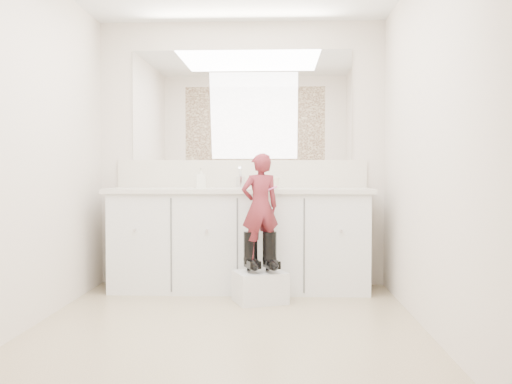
{
  "coord_description": "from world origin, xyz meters",
  "views": [
    {
      "loc": [
        0.34,
        -3.72,
        1.03
      ],
      "look_at": [
        0.16,
        0.77,
        0.87
      ],
      "focal_mm": 40.0,
      "sensor_mm": 36.0,
      "label": 1
    }
  ],
  "objects": [
    {
      "name": "boot_left",
      "position": [
        0.12,
        0.75,
        0.4
      ],
      "size": [
        0.18,
        0.24,
        0.32
      ],
      "primitive_type": null,
      "rotation": [
        0.0,
        0.0,
        0.36
      ],
      "color": "black",
      "rests_on": "step_stool"
    },
    {
      "name": "vanity_cabinet",
      "position": [
        0.0,
        1.23,
        0.42
      ],
      "size": [
        2.2,
        0.55,
        0.85
      ],
      "primitive_type": "cube",
      "color": "silver",
      "rests_on": "floor"
    },
    {
      "name": "faucet",
      "position": [
        0.0,
        1.38,
        0.94
      ],
      "size": [
        0.08,
        0.08,
        0.1
      ],
      "primitive_type": "cylinder",
      "color": "silver",
      "rests_on": "countertop"
    },
    {
      "name": "dot_panel",
      "position": [
        0.0,
        -1.49,
        1.65
      ],
      "size": [
        2.0,
        0.01,
        1.2
      ],
      "primitive_type": "cube",
      "color": "#472819",
      "rests_on": "wall_front"
    },
    {
      "name": "step_stool",
      "position": [
        0.19,
        0.75,
        0.12
      ],
      "size": [
        0.47,
        0.43,
        0.24
      ],
      "primitive_type": "cube",
      "rotation": [
        0.0,
        0.0,
        0.36
      ],
      "color": "silver",
      "rests_on": "floor"
    },
    {
      "name": "floor",
      "position": [
        0.0,
        0.0,
        0.0
      ],
      "size": [
        3.0,
        3.0,
        0.0
      ],
      "primitive_type": "plane",
      "color": "#7F6A53",
      "rests_on": "ground"
    },
    {
      "name": "toddler",
      "position": [
        0.19,
        0.75,
        0.76
      ],
      "size": [
        0.35,
        0.29,
        0.83
      ],
      "primitive_type": "imported",
      "rotation": [
        0.0,
        0.0,
        3.5
      ],
      "color": "#AA3439",
      "rests_on": "step_stool"
    },
    {
      "name": "soap_bottle",
      "position": [
        -0.35,
        1.29,
        0.98
      ],
      "size": [
        0.09,
        0.09,
        0.18
      ],
      "primitive_type": "imported",
      "rotation": [
        0.0,
        0.0,
        0.17
      ],
      "color": "silver",
      "rests_on": "countertop"
    },
    {
      "name": "wall_back",
      "position": [
        0.0,
        1.5,
        1.2
      ],
      "size": [
        2.6,
        0.0,
        2.6
      ],
      "primitive_type": "plane",
      "rotation": [
        1.57,
        0.0,
        0.0
      ],
      "color": "beige",
      "rests_on": "floor"
    },
    {
      "name": "mirror",
      "position": [
        0.0,
        1.49,
        1.64
      ],
      "size": [
        2.0,
        0.02,
        1.0
      ],
      "primitive_type": "cube",
      "color": "white",
      "rests_on": "wall_back"
    },
    {
      "name": "backsplash",
      "position": [
        0.0,
        1.49,
        1.02
      ],
      "size": [
        2.28,
        0.03,
        0.25
      ],
      "primitive_type": "cube",
      "color": "beige",
      "rests_on": "countertop"
    },
    {
      "name": "boot_right",
      "position": [
        0.27,
        0.75,
        0.4
      ],
      "size": [
        0.18,
        0.24,
        0.32
      ],
      "primitive_type": null,
      "rotation": [
        0.0,
        0.0,
        0.36
      ],
      "color": "black",
      "rests_on": "step_stool"
    },
    {
      "name": "cup",
      "position": [
        0.3,
        1.15,
        0.94
      ],
      "size": [
        0.12,
        0.12,
        0.1
      ],
      "primitive_type": "imported",
      "rotation": [
        0.0,
        0.0,
        -0.2
      ],
      "color": "beige",
      "rests_on": "countertop"
    },
    {
      "name": "toothbrush",
      "position": [
        0.26,
        0.75,
        0.89
      ],
      "size": [
        0.13,
        0.06,
        0.06
      ],
      "primitive_type": "cylinder",
      "rotation": [
        0.0,
        1.22,
        0.36
      ],
      "color": "#EF5DB7",
      "rests_on": "toddler"
    },
    {
      "name": "wall_left",
      "position": [
        -1.3,
        0.0,
        1.2
      ],
      "size": [
        0.0,
        3.0,
        3.0
      ],
      "primitive_type": "plane",
      "rotation": [
        1.57,
        0.0,
        1.57
      ],
      "color": "beige",
      "rests_on": "floor"
    },
    {
      "name": "wall_right",
      "position": [
        1.3,
        0.0,
        1.2
      ],
      "size": [
        0.0,
        3.0,
        3.0
      ],
      "primitive_type": "plane",
      "rotation": [
        1.57,
        0.0,
        -1.57
      ],
      "color": "beige",
      "rests_on": "floor"
    },
    {
      "name": "wall_front",
      "position": [
        0.0,
        -1.5,
        1.2
      ],
      "size": [
        2.6,
        0.0,
        2.6
      ],
      "primitive_type": "plane",
      "rotation": [
        -1.57,
        0.0,
        0.0
      ],
      "color": "beige",
      "rests_on": "floor"
    },
    {
      "name": "countertop",
      "position": [
        0.0,
        1.21,
        0.87
      ],
      "size": [
        2.28,
        0.58,
        0.04
      ],
      "primitive_type": "cube",
      "color": "beige",
      "rests_on": "vanity_cabinet"
    }
  ]
}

